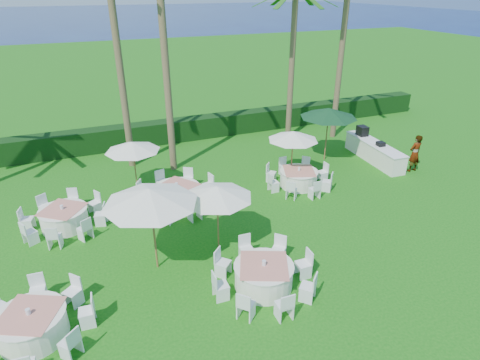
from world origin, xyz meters
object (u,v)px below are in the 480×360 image
(banquet_table_f, at_px, (299,178))
(umbrella_d, at_px, (293,136))
(banquet_table_a, at_px, (32,325))
(buffet_table, at_px, (374,151))
(banquet_table_e, at_px, (177,195))
(umbrella_c, at_px, (132,146))
(umbrella_a, at_px, (150,196))
(banquet_table_b, at_px, (264,275))
(staff_person, at_px, (415,153))
(umbrella_b, at_px, (217,192))
(umbrella_green, at_px, (329,113))
(banquet_table_d, at_px, (64,218))

(banquet_table_f, bearing_deg, umbrella_d, 90.21)
(umbrella_d, bearing_deg, banquet_table_a, -151.79)
(umbrella_d, xyz_separation_m, buffet_table, (4.96, 0.41, -1.62))
(banquet_table_e, bearing_deg, umbrella_c, 125.94)
(umbrella_a, bearing_deg, banquet_table_a, -155.12)
(banquet_table_a, relative_size, buffet_table, 0.74)
(banquet_table_b, bearing_deg, umbrella_a, 142.38)
(umbrella_d, bearing_deg, banquet_table_f, -89.79)
(banquet_table_b, height_order, umbrella_a, umbrella_a)
(staff_person, bearing_deg, banquet_table_a, 9.75)
(banquet_table_a, height_order, banquet_table_b, banquet_table_b)
(umbrella_d, height_order, buffet_table, umbrella_d)
(banquet_table_f, bearing_deg, buffet_table, 12.52)
(umbrella_b, xyz_separation_m, umbrella_green, (7.57, 5.18, 0.31))
(staff_person, bearing_deg, banquet_table_f, -11.50)
(banquet_table_a, distance_m, umbrella_green, 15.07)
(umbrella_d, relative_size, umbrella_green, 0.83)
(banquet_table_f, distance_m, umbrella_green, 4.01)
(umbrella_c, bearing_deg, banquet_table_d, -147.52)
(banquet_table_d, height_order, banquet_table_e, banquet_table_e)
(banquet_table_e, distance_m, umbrella_green, 8.54)
(banquet_table_a, distance_m, banquet_table_e, 7.32)
(banquet_table_a, distance_m, umbrella_c, 8.20)
(umbrella_green, distance_m, buffet_table, 3.14)
(banquet_table_b, height_order, umbrella_b, umbrella_b)
(banquet_table_a, relative_size, umbrella_green, 1.08)
(banquet_table_b, distance_m, banquet_table_f, 6.88)
(umbrella_c, height_order, umbrella_green, umbrella_green)
(umbrella_a, distance_m, umbrella_green, 11.10)
(banquet_table_b, relative_size, umbrella_c, 1.35)
(banquet_table_a, distance_m, banquet_table_d, 5.29)
(umbrella_c, bearing_deg, buffet_table, -5.29)
(staff_person, bearing_deg, buffet_table, -68.61)
(banquet_table_b, relative_size, umbrella_a, 1.08)
(umbrella_c, relative_size, umbrella_d, 0.98)
(banquet_table_d, distance_m, umbrella_green, 12.67)
(banquet_table_b, distance_m, banquet_table_e, 5.88)
(banquet_table_d, xyz_separation_m, umbrella_b, (4.80, -3.39, 1.76))
(banquet_table_b, relative_size, banquet_table_f, 1.05)
(buffet_table, bearing_deg, banquet_table_d, -176.89)
(banquet_table_f, relative_size, umbrella_a, 1.03)
(banquet_table_d, height_order, buffet_table, buffet_table)
(banquet_table_a, xyz_separation_m, umbrella_d, (10.46, 5.61, 1.72))
(banquet_table_a, height_order, umbrella_c, umbrella_c)
(banquet_table_d, relative_size, umbrella_d, 1.28)
(banquet_table_b, bearing_deg, umbrella_b, 104.26)
(banquet_table_e, xyz_separation_m, staff_person, (11.23, -1.05, 0.47))
(umbrella_c, distance_m, umbrella_d, 6.87)
(banquet_table_b, xyz_separation_m, buffet_table, (9.22, 6.51, 0.09))
(umbrella_a, relative_size, umbrella_b, 1.20)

